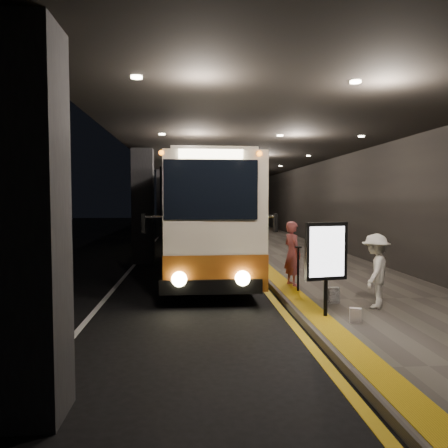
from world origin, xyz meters
name	(u,v)px	position (x,y,z in m)	size (l,w,h in m)	color
ground	(180,282)	(0.00, 0.00, 0.00)	(90.00, 90.00, 0.00)	black
lane_line_white	(139,259)	(-1.80, 5.00, 0.01)	(0.12, 50.00, 0.01)	silver
kerb_stripe_yellow	(239,258)	(2.35, 5.00, 0.01)	(0.18, 50.00, 0.01)	gold
sidewalk	(296,256)	(4.75, 5.00, 0.07)	(4.50, 50.00, 0.15)	#514C44
tactile_strip	(251,255)	(2.85, 5.00, 0.16)	(0.50, 50.00, 0.01)	gold
terminal_wall	(349,187)	(7.00, 5.00, 3.00)	(0.10, 50.00, 6.00)	black
support_columns	(143,206)	(-1.50, 4.00, 2.20)	(0.80, 24.80, 4.40)	black
canopy	(243,148)	(2.50, 5.00, 4.60)	(9.00, 50.00, 0.40)	black
coach_main	(204,221)	(0.78, 2.33, 1.72)	(2.61, 11.57, 3.59)	beige
coach_second	(201,208)	(1.00, 17.18, 1.85)	(2.67, 12.29, 3.86)	beige
passenger_boarding	(292,253)	(3.07, -1.45, 1.02)	(0.63, 0.41, 1.73)	#A94E51
passenger_waiting_white	(376,271)	(4.28, -4.00, 0.95)	(1.03, 0.48, 1.60)	white
bag_polka	(332,295)	(3.49, -3.55, 0.33)	(0.30, 0.13, 0.36)	black
bag_plain	(356,315)	(3.43, -5.07, 0.29)	(0.22, 0.13, 0.28)	silver
info_sign	(326,253)	(3.00, -4.60, 1.42)	(0.89, 0.28, 1.88)	black
stanchion_post	(298,269)	(3.03, -2.23, 0.71)	(0.05, 0.05, 1.13)	black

